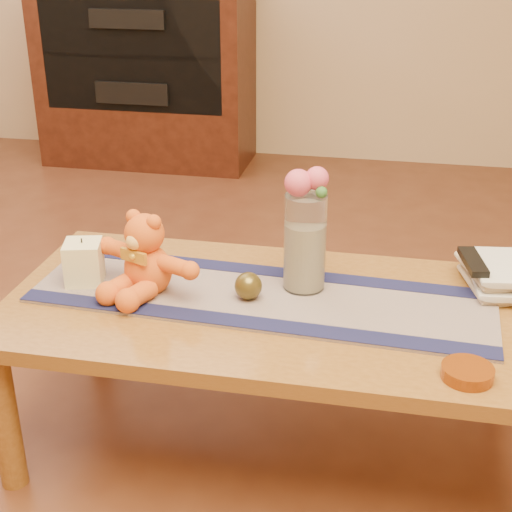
% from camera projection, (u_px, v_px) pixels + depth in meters
% --- Properties ---
extents(floor, '(5.50, 5.50, 0.00)m').
position_uv_depth(floor, '(273.00, 443.00, 2.10)').
color(floor, '#512817').
rests_on(floor, ground).
extents(coffee_table_top, '(1.40, 0.70, 0.04)m').
position_uv_depth(coffee_table_top, '(275.00, 310.00, 1.92)').
color(coffee_table_top, brown).
rests_on(coffee_table_top, floor).
extents(table_leg_fl, '(0.07, 0.07, 0.41)m').
position_uv_depth(table_leg_fl, '(5.00, 418.00, 1.87)').
color(table_leg_fl, brown).
rests_on(table_leg_fl, floor).
extents(table_leg_bl, '(0.07, 0.07, 0.41)m').
position_uv_depth(table_leg_bl, '(95.00, 309.00, 2.39)').
color(table_leg_bl, brown).
rests_on(table_leg_bl, floor).
extents(table_leg_br, '(0.07, 0.07, 0.41)m').
position_uv_depth(table_leg_br, '(507.00, 351.00, 2.16)').
color(table_leg_br, brown).
rests_on(table_leg_br, floor).
extents(persian_runner, '(1.21, 0.41, 0.01)m').
position_uv_depth(persian_runner, '(261.00, 297.00, 1.93)').
color(persian_runner, '#1B234C').
rests_on(persian_runner, coffee_table_top).
extents(runner_border_near, '(1.20, 0.12, 0.00)m').
position_uv_depth(runner_border_near, '(247.00, 322.00, 1.80)').
color(runner_border_near, '#15173F').
rests_on(runner_border_near, persian_runner).
extents(runner_border_far, '(1.20, 0.12, 0.00)m').
position_uv_depth(runner_border_far, '(273.00, 271.00, 2.06)').
color(runner_border_far, '#15173F').
rests_on(runner_border_far, persian_runner).
extents(teddy_bear, '(0.38, 0.35, 0.21)m').
position_uv_depth(teddy_bear, '(147.00, 253.00, 1.92)').
color(teddy_bear, orange).
rests_on(teddy_bear, persian_runner).
extents(pillar_candle, '(0.12, 0.12, 0.11)m').
position_uv_depth(pillar_candle, '(84.00, 262.00, 1.98)').
color(pillar_candle, '#F2EBB2').
rests_on(pillar_candle, persian_runner).
extents(candle_wick, '(0.00, 0.00, 0.01)m').
position_uv_depth(candle_wick, '(82.00, 241.00, 1.96)').
color(candle_wick, black).
rests_on(candle_wick, pillar_candle).
extents(glass_vase, '(0.11, 0.11, 0.26)m').
position_uv_depth(glass_vase, '(305.00, 242.00, 1.92)').
color(glass_vase, silver).
rests_on(glass_vase, persian_runner).
extents(potpourri_fill, '(0.09, 0.09, 0.18)m').
position_uv_depth(potpourri_fill, '(305.00, 256.00, 1.94)').
color(potpourri_fill, beige).
rests_on(potpourri_fill, glass_vase).
extents(rose_left, '(0.07, 0.07, 0.07)m').
position_uv_depth(rose_left, '(298.00, 183.00, 1.85)').
color(rose_left, '#D14966').
rests_on(rose_left, glass_vase).
extents(rose_right, '(0.06, 0.06, 0.06)m').
position_uv_depth(rose_right, '(317.00, 178.00, 1.85)').
color(rose_right, '#D14966').
rests_on(rose_right, glass_vase).
extents(blue_flower_back, '(0.04, 0.04, 0.04)m').
position_uv_depth(blue_flower_back, '(312.00, 181.00, 1.88)').
color(blue_flower_back, '#4E57AA').
rests_on(blue_flower_back, glass_vase).
extents(blue_flower_side, '(0.04, 0.04, 0.04)m').
position_uv_depth(blue_flower_side, '(296.00, 184.00, 1.88)').
color(blue_flower_side, '#4E57AA').
rests_on(blue_flower_side, glass_vase).
extents(leaf_sprig, '(0.03, 0.03, 0.03)m').
position_uv_depth(leaf_sprig, '(321.00, 192.00, 1.83)').
color(leaf_sprig, '#33662D').
rests_on(leaf_sprig, glass_vase).
extents(bronze_ball, '(0.09, 0.09, 0.07)m').
position_uv_depth(bronze_ball, '(248.00, 286.00, 1.90)').
color(bronze_ball, '#4F431A').
rests_on(bronze_ball, persian_runner).
extents(book_bottom, '(0.21, 0.26, 0.02)m').
position_uv_depth(book_bottom, '(469.00, 285.00, 1.98)').
color(book_bottom, beige).
rests_on(book_bottom, coffee_table_top).
extents(book_lower, '(0.19, 0.24, 0.02)m').
position_uv_depth(book_lower, '(472.00, 280.00, 1.97)').
color(book_lower, beige).
rests_on(book_lower, book_bottom).
extents(book_upper, '(0.22, 0.26, 0.02)m').
position_uv_depth(book_upper, '(468.00, 272.00, 1.97)').
color(book_upper, beige).
rests_on(book_upper, book_lower).
extents(book_top, '(0.19, 0.24, 0.02)m').
position_uv_depth(book_top, '(473.00, 266.00, 1.95)').
color(book_top, beige).
rests_on(book_top, book_upper).
extents(tv_remote, '(0.07, 0.17, 0.02)m').
position_uv_depth(tv_remote, '(473.00, 262.00, 1.94)').
color(tv_remote, black).
rests_on(tv_remote, book_top).
extents(amber_dish, '(0.14, 0.14, 0.03)m').
position_uv_depth(amber_dish, '(467.00, 373.00, 1.60)').
color(amber_dish, '#BF5914').
rests_on(amber_dish, coffee_table_top).
extents(media_cabinet, '(1.20, 0.50, 1.10)m').
position_uv_depth(media_cabinet, '(146.00, 69.00, 4.29)').
color(media_cabinet, black).
rests_on(media_cabinet, floor).
extents(cabinet_cavity, '(1.02, 0.03, 0.61)m').
position_uv_depth(cabinet_cavity, '(131.00, 56.00, 4.03)').
color(cabinet_cavity, black).
rests_on(cabinet_cavity, media_cabinet).
extents(cabinet_shelf, '(1.02, 0.20, 0.02)m').
position_uv_depth(cabinet_shelf, '(136.00, 54.00, 4.11)').
color(cabinet_shelf, black).
rests_on(cabinet_shelf, media_cabinet).
extents(stereo_upper, '(0.42, 0.28, 0.10)m').
position_uv_depth(stereo_upper, '(135.00, 16.00, 4.05)').
color(stereo_upper, black).
rests_on(stereo_upper, media_cabinet).
extents(stereo_lower, '(0.42, 0.28, 0.12)m').
position_uv_depth(stereo_lower, '(140.00, 89.00, 4.21)').
color(stereo_lower, black).
rests_on(stereo_lower, media_cabinet).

